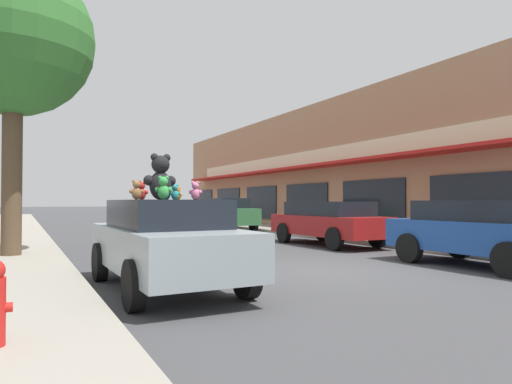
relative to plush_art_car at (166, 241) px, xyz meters
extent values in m
plane|color=#424244|center=(3.45, 0.54, -0.80)|extent=(260.00, 260.00, 0.00)
cube|color=gray|center=(9.64, 0.54, -0.73)|extent=(3.10, 90.00, 0.15)
cube|color=tan|center=(18.70, 12.57, 2.45)|extent=(15.03, 35.38, 6.50)
cube|color=red|center=(10.60, 12.57, 2.39)|extent=(1.16, 29.72, 0.12)
cube|color=beige|center=(11.13, 12.57, 2.94)|extent=(0.08, 28.30, 0.70)
cube|color=black|center=(11.14, 2.46, 0.60)|extent=(0.06, 3.84, 2.00)
cube|color=black|center=(11.14, 7.52, 0.60)|extent=(0.06, 3.84, 2.00)
cube|color=black|center=(11.14, 12.57, 0.60)|extent=(0.06, 3.84, 2.00)
cube|color=black|center=(11.14, 17.63, 0.60)|extent=(0.06, 3.84, 2.00)
cube|color=black|center=(11.14, 22.68, 0.60)|extent=(0.06, 3.84, 2.00)
cube|color=black|center=(11.14, 27.73, 0.60)|extent=(0.06, 3.84, 2.00)
cube|color=#8C999E|center=(0.00, 0.00, -0.11)|extent=(1.77, 4.29, 0.68)
cube|color=black|center=(0.00, 0.00, 0.46)|extent=(1.54, 2.37, 0.46)
cylinder|color=black|center=(-0.86, 1.31, -0.45)|extent=(0.21, 0.70, 0.70)
cylinder|color=black|center=(0.82, 1.33, -0.45)|extent=(0.21, 0.70, 0.70)
cylinder|color=black|center=(-0.82, -1.33, -0.45)|extent=(0.21, 0.70, 0.70)
cylinder|color=black|center=(0.86, -1.31, -0.45)|extent=(0.21, 0.70, 0.70)
ellipsoid|color=black|center=(-0.04, 0.21, 0.93)|extent=(0.41, 0.36, 0.49)
sphere|color=black|center=(-0.04, 0.21, 1.29)|extent=(0.34, 0.34, 0.31)
sphere|color=black|center=(0.07, 0.22, 1.41)|extent=(0.14, 0.14, 0.13)
sphere|color=black|center=(-0.15, 0.20, 1.41)|extent=(0.14, 0.14, 0.13)
sphere|color=#3A3A3D|center=(-0.05, 0.34, 1.28)|extent=(0.13, 0.13, 0.12)
sphere|color=black|center=(0.16, 0.26, 1.02)|extent=(0.20, 0.20, 0.18)
sphere|color=black|center=(-0.24, 0.22, 1.02)|extent=(0.20, 0.20, 0.18)
ellipsoid|color=teal|center=(0.27, 0.37, 0.77)|extent=(0.15, 0.13, 0.17)
sphere|color=teal|center=(0.27, 0.37, 0.90)|extent=(0.12, 0.12, 0.11)
sphere|color=teal|center=(0.31, 0.36, 0.94)|extent=(0.05, 0.05, 0.05)
sphere|color=teal|center=(0.23, 0.37, 0.94)|extent=(0.05, 0.05, 0.05)
sphere|color=#47CDC6|center=(0.27, 0.41, 0.89)|extent=(0.05, 0.05, 0.04)
sphere|color=teal|center=(0.34, 0.37, 0.80)|extent=(0.07, 0.07, 0.06)
sphere|color=teal|center=(0.20, 0.39, 0.80)|extent=(0.07, 0.07, 0.06)
ellipsoid|color=blue|center=(0.16, 0.51, 0.79)|extent=(0.19, 0.20, 0.20)
sphere|color=blue|center=(0.16, 0.51, 0.94)|extent=(0.17, 0.17, 0.13)
sphere|color=blue|center=(0.18, 0.55, 0.99)|extent=(0.07, 0.07, 0.05)
sphere|color=blue|center=(0.14, 0.47, 0.99)|extent=(0.07, 0.07, 0.05)
sphere|color=#548DFF|center=(0.11, 0.54, 0.93)|extent=(0.07, 0.07, 0.05)
sphere|color=blue|center=(0.18, 0.59, 0.82)|extent=(0.10, 0.10, 0.07)
sphere|color=blue|center=(0.11, 0.44, 0.82)|extent=(0.10, 0.10, 0.07)
ellipsoid|color=olive|center=(-0.58, -0.39, 0.78)|extent=(0.15, 0.13, 0.19)
sphere|color=olive|center=(-0.58, -0.39, 0.92)|extent=(0.13, 0.13, 0.12)
sphere|color=olive|center=(-0.54, -0.40, 0.97)|extent=(0.05, 0.05, 0.05)
sphere|color=olive|center=(-0.62, -0.39, 0.97)|extent=(0.05, 0.05, 0.05)
sphere|color=tan|center=(-0.58, -0.34, 0.91)|extent=(0.05, 0.05, 0.05)
sphere|color=olive|center=(-0.50, -0.39, 0.81)|extent=(0.07, 0.07, 0.07)
sphere|color=olive|center=(-0.66, -0.38, 0.81)|extent=(0.07, 0.07, 0.07)
ellipsoid|color=orange|center=(0.54, 1.05, 0.77)|extent=(0.15, 0.16, 0.16)
sphere|color=orange|center=(0.54, 1.05, 0.88)|extent=(0.14, 0.14, 0.10)
sphere|color=orange|center=(0.56, 1.02, 0.92)|extent=(0.06, 0.06, 0.04)
sphere|color=orange|center=(0.52, 1.08, 0.92)|extent=(0.06, 0.06, 0.04)
sphere|color=#FFBA41|center=(0.58, 1.08, 0.88)|extent=(0.05, 0.05, 0.04)
sphere|color=orange|center=(0.58, 1.00, 0.79)|extent=(0.08, 0.08, 0.06)
sphere|color=orange|center=(0.51, 1.11, 0.79)|extent=(0.08, 0.08, 0.06)
ellipsoid|color=pink|center=(0.53, 0.03, 0.79)|extent=(0.20, 0.19, 0.20)
sphere|color=pink|center=(0.53, 0.03, 0.93)|extent=(0.18, 0.18, 0.13)
sphere|color=pink|center=(0.57, 0.00, 0.98)|extent=(0.07, 0.07, 0.05)
sphere|color=pink|center=(0.49, 0.06, 0.98)|extent=(0.07, 0.07, 0.05)
sphere|color=#FFA3DA|center=(0.56, 0.07, 0.93)|extent=(0.07, 0.07, 0.05)
sphere|color=pink|center=(0.60, -0.01, 0.82)|extent=(0.10, 0.10, 0.07)
sphere|color=pink|center=(0.47, 0.08, 0.82)|extent=(0.10, 0.10, 0.07)
ellipsoid|color=red|center=(-0.20, 0.91, 0.79)|extent=(0.21, 0.21, 0.21)
sphere|color=red|center=(-0.20, 0.91, 0.95)|extent=(0.19, 0.19, 0.13)
sphere|color=red|center=(-0.16, 0.88, 1.00)|extent=(0.08, 0.08, 0.06)
sphere|color=red|center=(-0.23, 0.94, 1.00)|extent=(0.08, 0.08, 0.06)
sphere|color=#FF4741|center=(-0.16, 0.95, 0.94)|extent=(0.07, 0.07, 0.05)
sphere|color=red|center=(-0.12, 0.86, 0.83)|extent=(0.11, 0.11, 0.08)
sphere|color=red|center=(-0.25, 0.97, 0.83)|extent=(0.11, 0.11, 0.08)
ellipsoid|color=green|center=(-0.29, -0.88, 0.80)|extent=(0.21, 0.20, 0.22)
sphere|color=green|center=(-0.29, -0.88, 0.96)|extent=(0.18, 0.18, 0.14)
sphere|color=green|center=(-0.25, -0.89, 1.01)|extent=(0.08, 0.08, 0.06)
sphere|color=green|center=(-0.34, -0.86, 1.01)|extent=(0.08, 0.08, 0.06)
sphere|color=#5ADA6D|center=(-0.27, -0.82, 0.95)|extent=(0.07, 0.07, 0.05)
sphere|color=green|center=(-0.21, -0.90, 0.83)|extent=(0.10, 0.10, 0.08)
sphere|color=green|center=(-0.37, -0.83, 0.83)|extent=(0.10, 0.10, 0.08)
cube|color=#1E4793|center=(6.97, -0.72, -0.11)|extent=(1.80, 4.06, 0.68)
cube|color=black|center=(6.97, -0.72, 0.45)|extent=(1.58, 2.60, 0.46)
cylinder|color=black|center=(6.09, 0.53, -0.45)|extent=(0.20, 0.70, 0.70)
cylinder|color=black|center=(7.86, 0.53, -0.45)|extent=(0.20, 0.70, 0.70)
cylinder|color=black|center=(6.09, -1.98, -0.45)|extent=(0.20, 0.70, 0.70)
cube|color=maroon|center=(6.97, 4.98, -0.13)|extent=(1.70, 4.72, 0.64)
cube|color=black|center=(6.97, 4.98, 0.42)|extent=(1.50, 3.19, 0.47)
cylinder|color=black|center=(6.14, 6.45, -0.45)|extent=(0.20, 0.70, 0.70)
cylinder|color=black|center=(7.81, 6.45, -0.45)|extent=(0.20, 0.70, 0.70)
cylinder|color=black|center=(6.14, 3.52, -0.45)|extent=(0.20, 0.70, 0.70)
cylinder|color=black|center=(7.81, 3.52, -0.45)|extent=(0.20, 0.70, 0.70)
cube|color=#336B3D|center=(6.97, 13.36, -0.06)|extent=(1.69, 4.18, 0.78)
cube|color=black|center=(6.97, 13.36, 0.57)|extent=(1.48, 2.34, 0.49)
cylinder|color=black|center=(6.15, 14.66, -0.45)|extent=(0.20, 0.70, 0.70)
cylinder|color=black|center=(7.80, 14.66, -0.45)|extent=(0.20, 0.70, 0.70)
cylinder|color=black|center=(6.15, 12.07, -0.45)|extent=(0.20, 0.70, 0.70)
cylinder|color=black|center=(7.80, 12.07, -0.45)|extent=(0.20, 0.70, 0.70)
cylinder|color=brown|center=(-2.36, 5.23, 1.21)|extent=(0.46, 0.46, 3.73)
sphere|color=#33702D|center=(-2.36, 5.23, 4.72)|extent=(3.86, 3.86, 3.86)
cylinder|color=red|center=(-2.27, -2.68, -0.31)|extent=(0.10, 0.09, 0.09)
camera|label=1|loc=(-2.16, -7.47, 0.66)|focal=32.00mm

